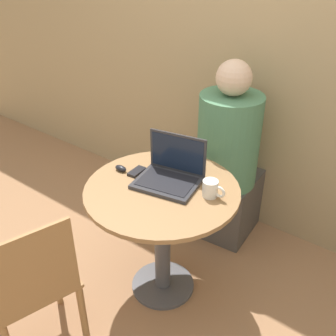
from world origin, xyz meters
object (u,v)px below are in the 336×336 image
at_px(laptop, 171,173).
at_px(chair_empty, 32,287).
at_px(cell_phone, 137,172).
at_px(person_seated, 230,167).

relative_size(laptop, chair_empty, 0.43).
relative_size(cell_phone, chair_empty, 0.13).
bearing_deg(laptop, chair_empty, -105.61).
height_order(laptop, cell_phone, laptop).
bearing_deg(cell_phone, laptop, 12.12).
height_order(chair_empty, person_seated, person_seated).
distance_m(laptop, cell_phone, 0.21).
relative_size(laptop, cell_phone, 3.29).
distance_m(laptop, chair_empty, 0.88).
xyz_separation_m(chair_empty, person_seated, (0.25, 1.42, 0.07)).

